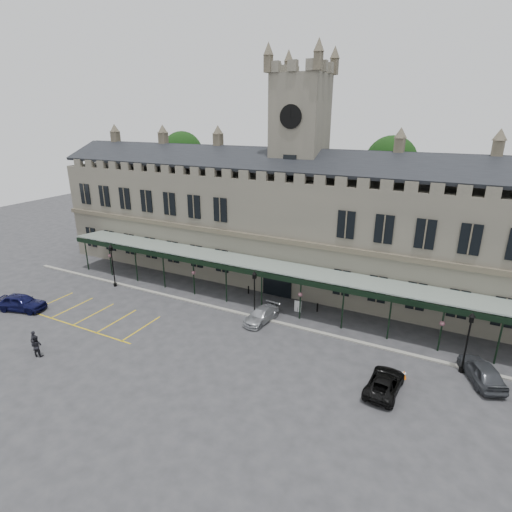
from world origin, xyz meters
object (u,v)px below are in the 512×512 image
at_px(car_left_a, 21,302).
at_px(clock_tower, 299,165).
at_px(car_right_a, 482,371).
at_px(car_van, 384,383).
at_px(person_a, 34,341).
at_px(sign_board, 298,306).
at_px(person_b, 37,346).
at_px(traffic_cone, 404,374).
at_px(station_building, 296,226).
at_px(car_taxi, 261,315).
at_px(lamp_post_mid, 254,291).
at_px(lamp_post_left, 112,262).
at_px(lamp_post_right, 468,338).

bearing_deg(car_left_a, clock_tower, -62.45).
bearing_deg(car_right_a, car_van, 11.66).
bearing_deg(car_left_a, person_a, -133.05).
height_order(sign_board, person_b, person_b).
relative_size(traffic_cone, car_right_a, 0.14).
height_order(car_right_a, person_a, person_a).
xyz_separation_m(station_building, clock_tower, (0.00, 0.09, 6.64)).
bearing_deg(sign_board, car_taxi, -128.52).
height_order(car_left_a, car_right_a, car_left_a).
bearing_deg(lamp_post_mid, station_building, 91.05).
distance_m(car_left_a, car_right_a, 40.78).
bearing_deg(car_right_a, car_taxi, -26.41).
bearing_deg(car_right_a, lamp_post_left, -24.89).
distance_m(car_right_a, person_b, 33.68).
bearing_deg(person_b, traffic_cone, -178.58).
bearing_deg(car_right_a, sign_board, -38.46).
xyz_separation_m(lamp_post_mid, sign_board, (3.13, 3.11, -2.28)).
height_order(sign_board, person_a, person_a).
bearing_deg(person_a, lamp_post_left, 91.36).
bearing_deg(lamp_post_right, car_taxi, 179.20).
bearing_deg(car_right_a, person_a, -3.55).
bearing_deg(lamp_post_right, person_b, -156.68).
distance_m(lamp_post_left, traffic_cone, 31.49).
distance_m(sign_board, car_right_a, 16.19).
height_order(lamp_post_mid, lamp_post_right, lamp_post_right).
height_order(clock_tower, car_left_a, clock_tower).
bearing_deg(station_building, lamp_post_left, -147.51).
distance_m(lamp_post_right, person_a, 33.47).
height_order(station_building, lamp_post_left, station_building).
distance_m(traffic_cone, person_a, 28.94).
xyz_separation_m(lamp_post_mid, traffic_cone, (13.84, -3.17, -2.53)).
height_order(clock_tower, lamp_post_right, clock_tower).
xyz_separation_m(sign_board, person_b, (-15.63, -16.48, 0.33)).
distance_m(car_taxi, car_van, 13.02).
bearing_deg(lamp_post_right, station_building, 148.23).
relative_size(lamp_post_right, person_a, 2.85).
xyz_separation_m(traffic_cone, car_van, (-1.03, -2.06, 0.31)).
xyz_separation_m(lamp_post_left, car_taxi, (18.22, 0.19, -2.30)).
height_order(lamp_post_mid, car_left_a, lamp_post_mid).
distance_m(lamp_post_left, person_b, 14.05).
height_order(lamp_post_left, car_left_a, lamp_post_left).
distance_m(station_building, car_taxi, 12.29).
bearing_deg(lamp_post_left, person_a, -72.29).
relative_size(car_left_a, car_right_a, 1.05).
relative_size(traffic_cone, person_a, 0.38).
relative_size(traffic_cone, car_left_a, 0.13).
xyz_separation_m(traffic_cone, person_a, (-27.23, -9.77, 0.55)).
bearing_deg(car_taxi, person_a, -129.84).
distance_m(lamp_post_left, person_a, 13.36).
bearing_deg(car_taxi, car_right_a, 5.78).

